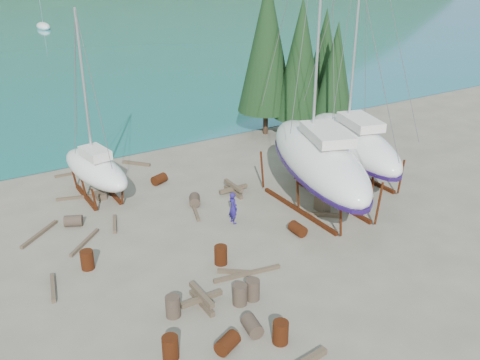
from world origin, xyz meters
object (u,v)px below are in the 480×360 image
worker (233,208)px  large_sailboat_near (318,158)px  small_sailboat_shore (95,169)px  large_sailboat_far (353,142)px

worker → large_sailboat_near: bearing=-98.7°
small_sailboat_shore → worker: 8.36m
small_sailboat_shore → worker: size_ratio=6.03×
large_sailboat_near → small_sailboat_shore: 12.28m
large_sailboat_far → worker: (-8.64, -0.75, -1.68)m
small_sailboat_shore → worker: bearing=-62.3°
large_sailboat_far → small_sailboat_shore: bearing=171.3°
large_sailboat_near → small_sailboat_shore: size_ratio=1.72×
small_sailboat_shore → large_sailboat_far: bearing=-32.1°
large_sailboat_near → worker: (-4.74, 0.82, -1.98)m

